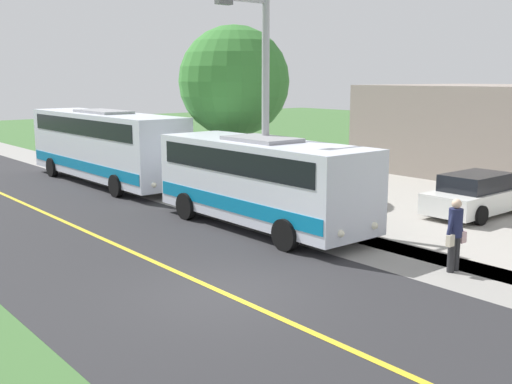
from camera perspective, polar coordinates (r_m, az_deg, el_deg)
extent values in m
plane|color=#3D6633|center=(13.62, -3.07, -9.42)|extent=(120.00, 120.00, 0.00)
cube|color=#28282B|center=(13.62, -3.07, -9.40)|extent=(8.00, 100.00, 0.01)
cube|color=gray|center=(17.07, 11.14, -5.42)|extent=(2.40, 100.00, 0.01)
cube|color=gold|center=(13.61, -3.07, -9.38)|extent=(0.16, 100.00, 0.00)
cube|color=silver|center=(19.04, 0.52, 1.21)|extent=(2.44, 7.92, 2.39)
cube|color=#0C72A5|center=(19.16, 0.51, -0.70)|extent=(2.48, 7.77, 0.44)
cube|color=black|center=(18.95, 0.52, 3.14)|extent=(2.48, 7.13, 0.70)
cube|color=gray|center=(18.88, 0.52, 4.97)|extent=(1.47, 2.38, 0.12)
cylinder|color=black|center=(18.36, 8.40, -2.75)|extent=(0.25, 0.90, 0.90)
cylinder|color=black|center=(16.67, 2.76, -4.02)|extent=(0.25, 0.90, 0.90)
cylinder|color=black|center=(21.87, -1.19, -0.48)|extent=(0.25, 0.90, 0.90)
cylinder|color=black|center=(20.47, -6.55, -1.32)|extent=(0.25, 0.90, 0.90)
sphere|color=#F2EACC|center=(16.94, 11.01, -3.11)|extent=(0.20, 0.20, 0.20)
sphere|color=#F2EACC|center=(15.95, 7.94, -3.87)|extent=(0.20, 0.20, 0.20)
cube|color=silver|center=(28.05, -13.97, 4.34)|extent=(2.36, 10.66, 2.79)
cube|color=#0C72A5|center=(28.16, -13.89, 2.64)|extent=(2.40, 10.45, 0.44)
cube|color=black|center=(27.98, -14.04, 6.06)|extent=(2.40, 9.59, 0.70)
cube|color=gray|center=(27.94, -14.10, 7.31)|extent=(1.42, 3.20, 0.12)
cylinder|color=black|center=(25.90, -8.29, 1.16)|extent=(0.25, 0.90, 0.90)
cylinder|color=black|center=(24.78, -12.95, 0.57)|extent=(0.25, 0.90, 0.90)
cylinder|color=black|center=(31.68, -14.55, 2.65)|extent=(0.25, 0.90, 0.90)
cylinder|color=black|center=(30.76, -18.53, 2.21)|extent=(0.25, 0.90, 0.90)
sphere|color=#F2EACC|center=(23.87, -6.83, 1.00)|extent=(0.20, 0.20, 0.20)
sphere|color=#F2EACC|center=(23.20, -9.52, 0.65)|extent=(0.20, 0.20, 0.20)
cylinder|color=#262628|center=(15.76, 18.18, -5.46)|extent=(0.18, 0.18, 0.88)
cylinder|color=#262628|center=(15.60, 17.78, -5.61)|extent=(0.18, 0.18, 0.88)
cylinder|color=#1E2347|center=(15.49, 18.15, -2.74)|extent=(0.34, 0.34, 0.69)
sphere|color=beige|center=(15.39, 18.25, -1.05)|extent=(0.24, 0.24, 0.24)
cylinder|color=#1E2347|center=(15.63, 18.51, -2.51)|extent=(0.29, 0.10, 0.63)
cube|color=beige|center=(15.77, 18.72, -4.01)|extent=(0.20, 0.12, 0.28)
cylinder|color=#1E2347|center=(15.33, 17.79, -2.72)|extent=(0.29, 0.10, 0.63)
cube|color=beige|center=(15.34, 17.70, -4.36)|extent=(0.20, 0.12, 0.28)
cylinder|color=#9E9EA3|center=(19.41, 0.89, 7.34)|extent=(0.24, 0.24, 7.10)
cylinder|color=#9E9EA3|center=(19.01, -1.00, 17.55)|extent=(1.60, 0.14, 0.14)
cube|color=#59595B|center=(18.51, -3.02, 17.41)|extent=(0.50, 0.24, 0.20)
cube|color=white|center=(22.42, 20.02, -0.65)|extent=(4.41, 1.83, 0.70)
cube|color=black|center=(22.14, 19.87, 0.90)|extent=(2.43, 1.55, 0.57)
cylinder|color=black|center=(24.06, 19.78, -0.41)|extent=(0.64, 0.22, 0.64)
cylinder|color=black|center=(21.78, 16.14, -1.30)|extent=(0.64, 0.22, 0.64)
cylinder|color=black|center=(20.86, 20.23, -2.06)|extent=(0.64, 0.22, 0.64)
cylinder|color=#4C3826|center=(24.78, -2.01, 3.14)|extent=(0.36, 0.36, 2.87)
sphere|color=#387A33|center=(24.57, -2.06, 10.29)|extent=(4.39, 4.39, 4.39)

